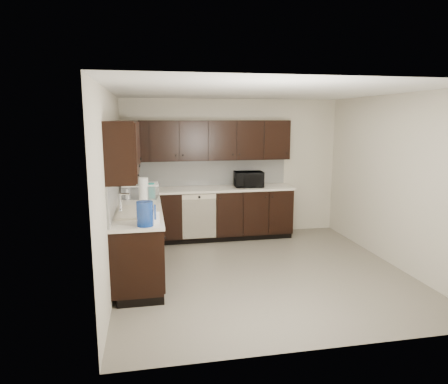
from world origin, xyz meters
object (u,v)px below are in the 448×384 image
(microwave, at_px, (249,179))
(blue_pitcher, at_px, (145,214))
(toaster_oven, at_px, (136,184))
(storage_bin, at_px, (141,191))
(sink, at_px, (138,217))

(microwave, bearing_deg, blue_pitcher, -124.82)
(toaster_oven, height_order, storage_bin, storage_bin)
(microwave, relative_size, toaster_oven, 1.59)
(toaster_oven, bearing_deg, blue_pitcher, -66.40)
(storage_bin, bearing_deg, blue_pitcher, -87.66)
(microwave, xyz_separation_m, storage_bin, (-1.89, -0.64, -0.04))
(microwave, height_order, blue_pitcher, blue_pitcher)
(sink, bearing_deg, microwave, 41.19)
(storage_bin, bearing_deg, microwave, 18.70)
(sink, distance_m, storage_bin, 1.05)
(toaster_oven, bearing_deg, storage_bin, -63.11)
(sink, relative_size, toaster_oven, 2.60)
(sink, bearing_deg, blue_pitcher, -82.36)
(microwave, distance_m, blue_pitcher, 2.98)
(microwave, xyz_separation_m, blue_pitcher, (-1.82, -2.36, 0.00))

